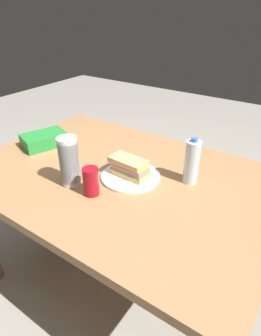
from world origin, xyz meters
TOP-DOWN VIEW (x-y plane):
  - ground_plane at (0.00, 0.00)m, footprint 8.00×8.00m
  - dining_table at (0.00, 0.00)m, footprint 1.42×0.98m
  - paper_plate at (-0.07, -0.00)m, footprint 0.27×0.27m
  - sandwich at (-0.06, 0.00)m, footprint 0.19×0.11m
  - soda_can_red at (-0.01, 0.20)m, footprint 0.07×0.07m
  - chip_bag at (0.52, -0.01)m, footprint 0.22×0.27m
  - water_bottle_tall at (-0.31, -0.12)m, footprint 0.06×0.06m
  - plastic_cup_stack at (0.12, 0.19)m, footprint 0.08×0.08m

SIDE VIEW (x-z plane):
  - ground_plane at x=0.00m, z-range 0.00..0.00m
  - dining_table at x=0.00m, z-range 0.28..1.03m
  - paper_plate at x=-0.07m, z-range 0.75..0.76m
  - chip_bag at x=0.52m, z-range 0.75..0.82m
  - sandwich at x=-0.06m, z-range 0.76..0.85m
  - soda_can_red at x=-0.01m, z-range 0.75..0.87m
  - water_bottle_tall at x=-0.31m, z-range 0.74..0.96m
  - plastic_cup_stack at x=0.12m, z-range 0.75..0.97m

